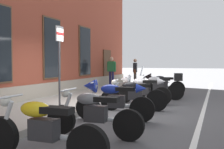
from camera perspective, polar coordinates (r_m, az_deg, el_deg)
The scene contains 13 objects.
ground_plane at distance 8.59m, azimuth -3.05°, elevation -7.50°, with size 140.00×140.00×0.00m, color #4C4C4F.
sidewalk at distance 9.24m, azimuth -10.95°, elevation -6.34°, with size 26.25×2.79×0.16m, color gray.
lane_stripe at distance 7.82m, azimuth 19.00°, elevation -8.60°, with size 26.25×0.12×0.01m, color silver.
motorcycle_yellow_naked at distance 4.19m, azimuth -15.39°, elevation -11.50°, with size 0.62×2.18×0.98m.
motorcycle_grey_naked at distance 5.30m, azimuth -4.26°, elevation -8.53°, with size 0.62×2.08×0.96m.
motorcycle_blue_sport at distance 6.79m, azimuth -0.12°, elevation -5.22°, with size 0.66×2.06×1.07m.
motorcycle_black_naked at distance 8.21m, azimuth 4.61°, elevation -4.53°, with size 0.75×2.06×0.98m.
motorcycle_white_sport at distance 9.53m, azimuth 6.19°, elevation -3.01°, with size 0.62×2.09×1.07m.
motorcycle_silver_touring at distance 10.81m, azimuth 10.36°, elevation -2.43°, with size 0.78×2.13×1.37m.
motorcycle_black_sport at distance 12.26m, azimuth 10.46°, elevation -1.89°, with size 0.71×2.06×1.03m.
pedestrian_striped_shirt at distance 15.48m, azimuth -0.11°, elevation 1.10°, with size 0.25×0.59×1.70m.
pedestrian_dark_jacket at distance 15.80m, azimuth 5.06°, elevation 0.87°, with size 0.65×0.26×1.60m.
parking_sign at distance 7.85m, azimuth -11.38°, elevation 4.23°, with size 0.36×0.07×2.44m.
Camera 1 is at (-7.67, -3.57, 1.49)m, focal length 41.96 mm.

